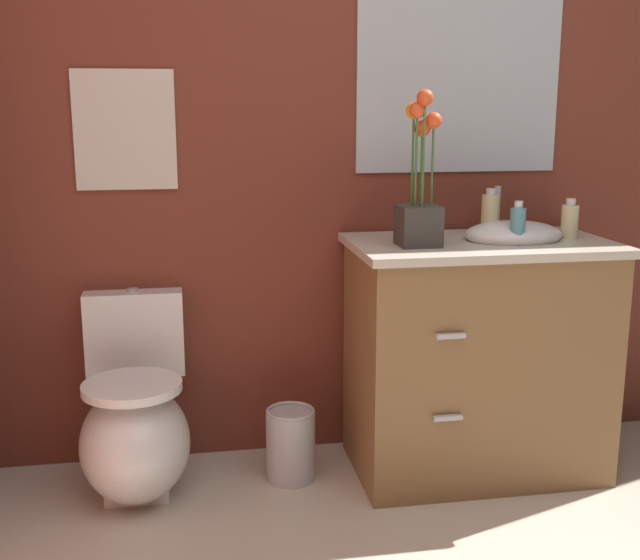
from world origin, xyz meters
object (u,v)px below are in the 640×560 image
toilet (135,426)px  lotion_bottle (518,225)px  soap_bottle (490,214)px  flower_vase (419,198)px  vanity_cabinet (477,354)px  wall_mirror (459,79)px  trash_bin (291,444)px  hand_wash_bottle (570,221)px  wall_poster (125,130)px

toilet → lotion_bottle: size_ratio=4.51×
soap_bottle → flower_vase: bearing=-154.0°
toilet → lotion_bottle: bearing=-5.1°
vanity_cabinet → wall_mirror: 1.04m
flower_vase → lotion_bottle: (0.35, -0.04, -0.10)m
soap_bottle → trash_bin: size_ratio=0.65×
hand_wash_bottle → wall_poster: 1.65m
wall_mirror → soap_bottle: bearing=-69.7°
flower_vase → wall_mirror: 0.59m
toilet → trash_bin: 0.56m
trash_bin → wall_mirror: (0.70, 0.27, 1.31)m
lotion_bottle → trash_bin: size_ratio=0.56×
trash_bin → hand_wash_bottle: bearing=-1.0°
hand_wash_bottle → trash_bin: size_ratio=0.54×
trash_bin → soap_bottle: bearing=6.2°
toilet → trash_bin: bearing=-0.7°
toilet → flower_vase: (1.00, -0.08, 0.80)m
lotion_bottle → soap_bottle: bearing=96.7°
vanity_cabinet → hand_wash_bottle: bearing=0.2°
flower_vase → wall_mirror: (0.25, 0.35, 0.41)m
flower_vase → soap_bottle: (0.32, 0.16, -0.09)m
soap_bottle → toilet: bearing=-176.7°
flower_vase → trash_bin: bearing=170.5°
vanity_cabinet → soap_bottle: bearing=56.8°
lotion_bottle → trash_bin: (-0.79, 0.11, -0.81)m
flower_vase → trash_bin: (-0.44, 0.07, -0.90)m
wall_mirror → trash_bin: bearing=-158.5°
hand_wash_bottle → toilet: bearing=179.1°
flower_vase → lotion_bottle: bearing=-6.4°
toilet → wall_poster: bearing=90.0°
flower_vase → wall_poster: size_ratio=1.24×
flower_vase → soap_bottle: flower_vase is taller
lotion_bottle → trash_bin: bearing=171.9°
hand_wash_bottle → soap_bottle: bearing=159.0°
soap_bottle → hand_wash_bottle: size_ratio=1.21×
soap_bottle → trash_bin: soap_bottle is taller
wall_poster → trash_bin: bearing=-26.4°
vanity_cabinet → lotion_bottle: 0.51m
flower_vase → wall_poster: bearing=160.7°
toilet → flower_vase: flower_vase is taller
soap_bottle → wall_poster: wall_poster is taller
vanity_cabinet → flower_vase: flower_vase is taller
lotion_bottle → wall_poster: wall_poster is taller
hand_wash_bottle → wall_poster: bearing=169.5°
vanity_cabinet → wall_poster: 1.52m
hand_wash_bottle → wall_mirror: wall_mirror is taller
toilet → hand_wash_bottle: bearing=-0.9°
wall_poster → vanity_cabinet: bearing=-13.2°
wall_poster → wall_mirror: bearing=0.0°
toilet → hand_wash_bottle: 1.73m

